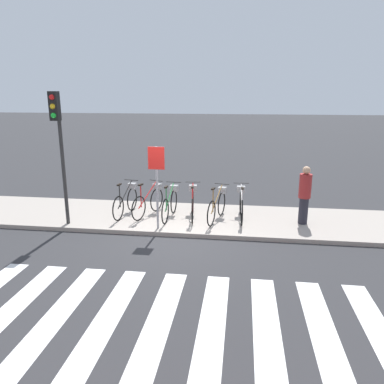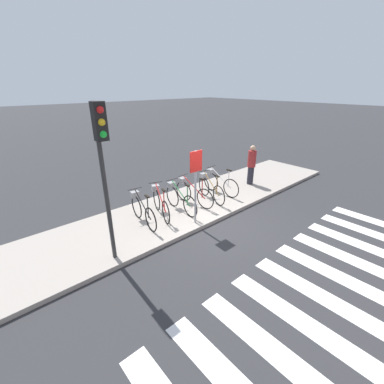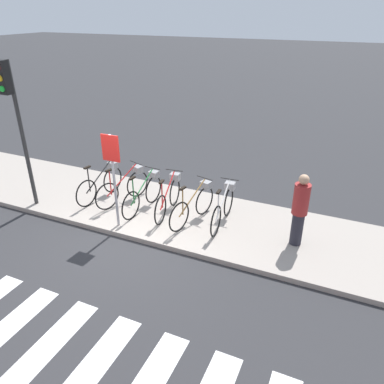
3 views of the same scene
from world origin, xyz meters
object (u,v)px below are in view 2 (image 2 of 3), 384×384
parked_bicycle_1 (160,202)px  parked_bicycle_4 (210,188)px  parked_bicycle_5 (219,182)px  sign_post (196,176)px  parked_bicycle_0 (142,209)px  parked_bicycle_3 (192,192)px  traffic_light (103,154)px  parked_bicycle_2 (179,198)px  pedestrian (251,164)px

parked_bicycle_1 → parked_bicycle_4: 2.10m
parked_bicycle_5 → parked_bicycle_4: bearing=-165.4°
parked_bicycle_4 → sign_post: (-1.58, -0.97, 1.08)m
parked_bicycle_0 → parked_bicycle_3: 2.04m
parked_bicycle_4 → parked_bicycle_5: 0.71m
parked_bicycle_0 → traffic_light: bearing=-141.6°
parked_bicycle_3 → parked_bicycle_4: bearing=-9.4°
parked_bicycle_2 → sign_post: size_ratio=0.77×
traffic_light → parked_bicycle_2: bearing=20.3°
parked_bicycle_5 → pedestrian: size_ratio=1.05×
parked_bicycle_1 → sign_post: bearing=-65.8°
parked_bicycle_5 → pedestrian: (1.76, -0.19, 0.41)m
pedestrian → traffic_light: 6.98m
parked_bicycle_1 → traffic_light: size_ratio=0.46×
parked_bicycle_0 → traffic_light: traffic_light is taller
parked_bicycle_2 → sign_post: bearing=-99.4°
parked_bicycle_1 → parked_bicycle_2: same height
parked_bicycle_1 → parked_bicycle_5: (2.78, 0.00, 0.00)m
parked_bicycle_4 → traffic_light: 4.86m
parked_bicycle_2 → sign_post: 1.48m
parked_bicycle_4 → pedestrian: bearing=-0.2°
parked_bicycle_3 → pedestrian: pedestrian is taller
pedestrian → sign_post: bearing=-166.6°
parked_bicycle_1 → pedestrian: pedestrian is taller
parked_bicycle_4 → parked_bicycle_5: same height
parked_bicycle_3 → parked_bicycle_5: size_ratio=1.00×
parked_bicycle_1 → pedestrian: (4.54, -0.18, 0.41)m
parked_bicycle_4 → sign_post: bearing=-148.6°
parked_bicycle_2 → parked_bicycle_5: 2.10m
parked_bicycle_5 → sign_post: (-2.26, -1.14, 1.08)m
parked_bicycle_0 → parked_bicycle_2: 1.39m
parked_bicycle_5 → pedestrian: pedestrian is taller
parked_bicycle_1 → parked_bicycle_4: same height
parked_bicycle_0 → parked_bicycle_5: bearing=0.9°
parked_bicycle_5 → traffic_light: 5.51m
parked_bicycle_3 → parked_bicycle_4: (0.75, -0.13, 0.00)m
parked_bicycle_1 → parked_bicycle_4: (2.09, -0.18, 0.00)m
parked_bicycle_5 → sign_post: sign_post is taller
parked_bicycle_2 → parked_bicycle_3: bearing=8.3°
parked_bicycle_1 → traffic_light: bearing=-150.9°
parked_bicycle_0 → traffic_light: 2.84m
parked_bicycle_2 → traffic_light: (-2.82, -1.04, 2.17)m
pedestrian → parked_bicycle_4: bearing=179.8°
parked_bicycle_5 → parked_bicycle_0: bearing=-179.1°
parked_bicycle_2 → parked_bicycle_1: bearing=167.7°
parked_bicycle_3 → parked_bicycle_1: bearing=177.8°
parked_bicycle_4 → pedestrian: pedestrian is taller
parked_bicycle_0 → parked_bicycle_2: bearing=-3.9°
parked_bicycle_2 → parked_bicycle_4: size_ratio=1.02×
parked_bicycle_5 → pedestrian: bearing=-6.0°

